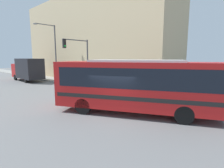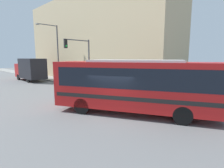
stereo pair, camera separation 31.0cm
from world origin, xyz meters
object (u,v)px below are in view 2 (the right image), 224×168
(pedestrian_near_corner, at_px, (79,78))
(parking_meter, at_px, (99,80))
(street_lamp, at_px, (55,48))
(traffic_light_pole, at_px, (81,55))
(pedestrian_mid_block, at_px, (73,75))
(delivery_truck, at_px, (30,69))
(city_bus, at_px, (135,83))
(fire_hydrant, at_px, (112,87))

(pedestrian_near_corner, bearing_deg, parking_meter, -95.63)
(parking_meter, relative_size, street_lamp, 0.18)
(traffic_light_pole, height_order, pedestrian_mid_block, traffic_light_pole)
(delivery_truck, bearing_deg, pedestrian_near_corner, -72.20)
(delivery_truck, height_order, pedestrian_near_corner, delivery_truck)
(city_bus, height_order, delivery_truck, city_bus)
(traffic_light_pole, relative_size, street_lamp, 0.68)
(city_bus, bearing_deg, street_lamp, 51.09)
(delivery_truck, height_order, traffic_light_pole, traffic_light_pole)
(delivery_truck, xyz_separation_m, pedestrian_near_corner, (2.78, -8.67, -0.87))
(city_bus, relative_size, pedestrian_near_corner, 6.34)
(city_bus, distance_m, fire_hydrant, 7.10)
(parking_meter, xyz_separation_m, pedestrian_mid_block, (1.53, 7.51, -0.14))
(pedestrian_mid_block, bearing_deg, traffic_light_pole, -113.65)
(fire_hydrant, distance_m, parking_meter, 2.21)
(street_lamp, relative_size, pedestrian_near_corner, 4.92)
(city_bus, bearing_deg, traffic_light_pole, 46.64)
(street_lamp, height_order, pedestrian_near_corner, street_lamp)
(fire_hydrant, height_order, traffic_light_pole, traffic_light_pole)
(fire_hydrant, relative_size, traffic_light_pole, 0.15)
(fire_hydrant, height_order, parking_meter, parking_meter)
(pedestrian_near_corner, relative_size, pedestrian_mid_block, 1.03)
(city_bus, relative_size, street_lamp, 1.29)
(traffic_light_pole, xyz_separation_m, parking_meter, (0.96, -1.83, -2.78))
(pedestrian_mid_block, bearing_deg, parking_meter, -101.52)
(delivery_truck, xyz_separation_m, parking_meter, (2.35, -13.04, -0.74))
(parking_meter, height_order, pedestrian_near_corner, pedestrian_near_corner)
(fire_hydrant, bearing_deg, city_bus, -123.99)
(city_bus, height_order, street_lamp, street_lamp)
(traffic_light_pole, bearing_deg, delivery_truck, 97.09)
(pedestrian_mid_block, bearing_deg, delivery_truck, 125.03)
(delivery_truck, xyz_separation_m, pedestrian_mid_block, (3.88, -5.54, -0.89))
(delivery_truck, distance_m, street_lamp, 5.37)
(parking_meter, distance_m, pedestrian_near_corner, 4.39)
(parking_meter, bearing_deg, street_lamp, 90.99)
(city_bus, relative_size, traffic_light_pole, 1.88)
(street_lamp, height_order, pedestrian_mid_block, street_lamp)
(delivery_truck, distance_m, pedestrian_mid_block, 6.82)
(city_bus, distance_m, street_lamp, 17.74)
(traffic_light_pole, distance_m, street_lamp, 7.47)
(parking_meter, height_order, street_lamp, street_lamp)
(fire_hydrant, bearing_deg, parking_meter, 90.00)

